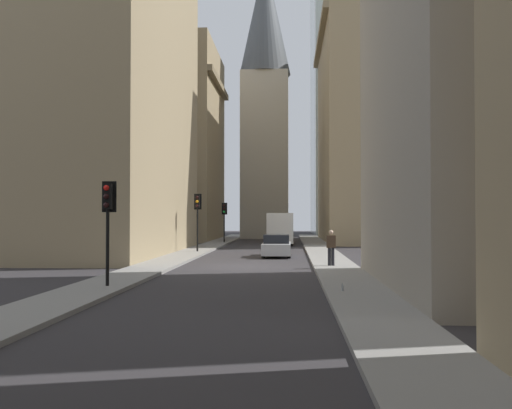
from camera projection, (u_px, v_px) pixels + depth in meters
The scene contains 14 objects.
ground_plane at pixel (246, 266), 28.42m from camera, with size 135.00×135.00×0.00m, color #302D30.
sidewalk_right at pixel (159, 265), 28.69m from camera, with size 90.00×2.20×0.14m, color gray.
sidewalk_left at pixel (334, 266), 28.14m from camera, with size 90.00×2.20×0.14m, color gray.
building_left_far at pixel (372, 124), 56.53m from camera, with size 19.51×10.50×23.97m.
building_right_far at pixel (171, 145), 59.77m from camera, with size 13.88×10.50×20.56m.
building_right_midfar at pixel (100, 68), 37.59m from camera, with size 19.76×10.50×25.25m.
church_spire at pixel (265, 90), 65.47m from camera, with size 6.02×6.02×33.35m.
delivery_truck at pixel (281, 229), 49.79m from camera, with size 6.46×2.25×2.84m.
sedan_silver at pixel (277, 246), 35.21m from camera, with size 4.30×1.78×1.42m.
traffic_light_foreground at pixel (108, 209), 19.50m from camera, with size 0.43×0.52×3.68m.
traffic_light_midblock at pixel (197, 209), 38.54m from camera, with size 0.43×0.52×4.00m.
traffic_light_far_junction at pixel (224, 213), 51.82m from camera, with size 0.43×0.52×3.69m.
pedestrian at pixel (331, 246), 27.41m from camera, with size 0.26×0.44×1.75m.
discarded_bottle at pixel (342, 287), 18.12m from camera, with size 0.07×0.07×0.27m.
Camera 1 is at (-28.39, -2.26, 2.59)m, focal length 38.93 mm.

